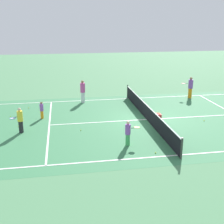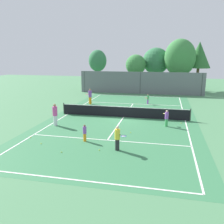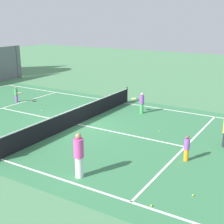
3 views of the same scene
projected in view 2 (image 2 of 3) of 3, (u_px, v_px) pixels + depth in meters
name	position (u px, v px, depth m)	size (l,w,h in m)	color
ground_plane	(124.00, 117.00, 22.83)	(80.00, 80.00, 0.00)	#4C8456
court_surface	(124.00, 117.00, 22.83)	(13.00, 25.00, 0.01)	#387A4C
tennis_net	(124.00, 112.00, 22.71)	(11.90, 0.10, 1.10)	#333833
perimeter_fence	(140.00, 83.00, 35.76)	(18.00, 0.12, 3.20)	slate
tree_0	(199.00, 55.00, 38.29)	(3.63, 3.63, 7.58)	brown
tree_1	(156.00, 61.00, 40.35)	(4.30, 4.30, 6.72)	brown
tree_2	(136.00, 65.00, 39.38)	(3.23, 3.23, 5.64)	brown
tree_3	(98.00, 61.00, 40.99)	(2.96, 3.08, 6.38)	brown
tree_4	(180.00, 58.00, 37.57)	(4.70, 3.79, 7.95)	brown
player_0	(90.00, 96.00, 28.56)	(0.58, 0.96, 1.79)	orange
player_1	(117.00, 138.00, 14.84)	(0.83, 0.75, 1.52)	#232328
player_2	(166.00, 118.00, 19.81)	(0.49, 0.87, 1.35)	#3FA559
player_3	(148.00, 99.00, 28.75)	(0.48, 0.82, 1.13)	purple
player_4	(85.00, 133.00, 16.44)	(0.25, 0.25, 1.16)	orange
player_5	(55.00, 115.00, 19.99)	(0.39, 0.39, 1.80)	silver
ball_crate	(125.00, 113.00, 23.55)	(0.46, 0.32, 0.43)	red
tennis_ball_0	(131.00, 133.00, 18.28)	(0.07, 0.07, 0.07)	#CCE533
tennis_ball_1	(41.00, 144.00, 16.03)	(0.07, 0.07, 0.07)	#CCE533
tennis_ball_2	(31.00, 137.00, 17.23)	(0.07, 0.07, 0.07)	#CCE533
tennis_ball_3	(99.00, 150.00, 14.96)	(0.07, 0.07, 0.07)	#CCE533
tennis_ball_4	(136.00, 104.00, 28.78)	(0.07, 0.07, 0.07)	#CCE533
tennis_ball_5	(138.00, 109.00, 26.09)	(0.07, 0.07, 0.07)	#CCE533
tennis_ball_6	(62.00, 152.00, 14.64)	(0.07, 0.07, 0.07)	#CCE533
tennis_ball_7	(181.00, 123.00, 20.79)	(0.07, 0.07, 0.07)	#CCE533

